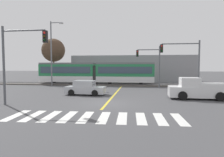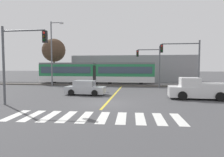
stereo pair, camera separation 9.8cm
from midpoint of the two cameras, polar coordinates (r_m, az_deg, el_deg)
The scene contains 24 objects.
ground_plane at distance 16.56m, azimuth -1.40°, elevation -7.08°, with size 200.00×200.00×0.00m, color #474749.
track_bed at distance 31.97m, azimuth 3.22°, elevation -1.74°, with size 120.00×4.00×0.18m, color #56514C.
rail_near at distance 31.25m, azimuth 3.11°, elevation -1.61°, with size 120.00×0.08×0.10m, color #939399.
rail_far at distance 32.68m, azimuth 3.33°, elevation -1.38°, with size 120.00×0.08×0.10m, color #939399.
light_rail_tram at distance 32.50m, azimuth -4.46°, elevation 1.80°, with size 18.50×2.64×3.43m.
crosswalk_stripe_0 at distance 13.97m, azimuth -25.65°, elevation -9.45°, with size 0.56×2.80×0.01m, color silver.
crosswalk_stripe_1 at distance 13.44m, azimuth -21.57°, elevation -9.85°, with size 0.56×2.80×0.01m, color silver.
crosswalk_stripe_2 at distance 12.99m, azimuth -17.17°, elevation -10.22°, with size 0.56×2.80×0.01m, color silver.
crosswalk_stripe_3 at distance 12.62m, azimuth -12.47°, elevation -10.56°, with size 0.56×2.80×0.01m, color silver.
crosswalk_stripe_4 at distance 12.33m, azimuth -7.51°, elevation -10.84°, with size 0.56×2.80×0.01m, color silver.
crosswalk_stripe_5 at distance 12.14m, azimuth -2.35°, elevation -11.04°, with size 0.56×2.80×0.01m, color silver.
crosswalk_stripe_6 at distance 12.04m, azimuth 2.95°, elevation -11.16°, with size 0.56×2.80×0.01m, color silver.
crosswalk_stripe_7 at distance 12.05m, azimuth 8.28°, elevation -11.19°, with size 0.56×2.80×0.01m, color silver.
crosswalk_stripe_8 at distance 12.15m, azimuth 13.57°, elevation -11.12°, with size 0.56×2.80×0.01m, color silver.
crosswalk_stripe_9 at distance 12.36m, azimuth 18.72°, elevation -10.97°, with size 0.56×2.80×0.01m, color silver.
lane_centre_line at distance 22.00m, azimuth 0.99°, elevation -4.41°, with size 0.20×16.20×0.01m, color gold.
sedan_crossing at distance 21.49m, azimuth -7.52°, elevation -2.76°, with size 4.27×2.06×1.52m.
pickup_truck at distance 20.23m, azimuth 23.24°, elevation -3.01°, with size 5.48×2.40×1.98m.
traffic_light_near_left at distance 17.21m, azimuth -25.19°, elevation 6.67°, with size 3.75×0.38×6.16m.
traffic_light_far_right at distance 27.99m, azimuth 11.32°, elevation 4.99°, with size 3.25×0.38×5.80m.
traffic_light_mid_right at distance 23.34m, azimuth 20.27°, elevation 5.53°, with size 4.25×0.38×5.85m.
street_lamp_west at distance 31.90m, azimuth -16.55°, elevation 7.76°, with size 2.05×0.28×9.77m.
bare_tree_far_west at distance 39.77m, azimuth -16.22°, elevation 7.72°, with size 4.37×4.37×8.23m.
building_backdrop_far at distance 40.22m, azimuth 6.03°, elevation 2.82°, with size 23.39×6.00×5.06m, color gray.
Camera 2 is at (2.73, -16.05, 3.08)m, focal length 32.00 mm.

